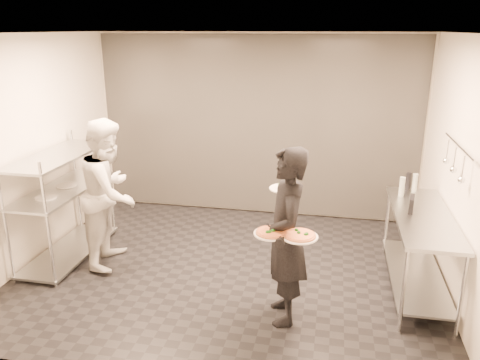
% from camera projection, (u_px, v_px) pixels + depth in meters
% --- Properties ---
extents(room_shell, '(5.00, 4.00, 2.80)m').
position_uv_depth(room_shell, '(247.00, 138.00, 6.45)').
color(room_shell, black).
rests_on(room_shell, ground).
extents(pass_rack, '(0.60, 1.60, 1.50)m').
position_uv_depth(pass_rack, '(64.00, 200.00, 5.95)').
color(pass_rack, silver).
rests_on(pass_rack, ground).
extents(prep_counter, '(0.60, 1.80, 0.92)m').
position_uv_depth(prep_counter, '(420.00, 239.00, 5.18)').
color(prep_counter, silver).
rests_on(prep_counter, ground).
extents(utensil_rail, '(0.07, 1.20, 0.31)m').
position_uv_depth(utensil_rail, '(456.00, 160.00, 4.85)').
color(utensil_rail, silver).
rests_on(utensil_rail, room_shell).
extents(waiter, '(0.58, 0.75, 1.81)m').
position_uv_depth(waiter, '(286.00, 237.00, 4.57)').
color(waiter, black).
rests_on(waiter, ground).
extents(chef, '(0.79, 0.96, 1.84)m').
position_uv_depth(chef, '(110.00, 193.00, 5.75)').
color(chef, silver).
rests_on(chef, ground).
extents(pizza_plate_near, '(0.33, 0.33, 0.05)m').
position_uv_depth(pizza_plate_near, '(271.00, 233.00, 4.36)').
color(pizza_plate_near, silver).
rests_on(pizza_plate_near, waiter).
extents(pizza_plate_far, '(0.35, 0.35, 0.05)m').
position_uv_depth(pizza_plate_far, '(299.00, 235.00, 4.31)').
color(pizza_plate_far, silver).
rests_on(pizza_plate_far, waiter).
extents(salad_plate, '(0.31, 0.31, 0.07)m').
position_uv_depth(salad_plate, '(285.00, 187.00, 4.69)').
color(salad_plate, silver).
rests_on(salad_plate, waiter).
extents(pos_monitor, '(0.09, 0.24, 0.17)m').
position_uv_depth(pos_monitor, '(412.00, 204.00, 5.15)').
color(pos_monitor, black).
rests_on(pos_monitor, prep_counter).
extents(bottle_green, '(0.06, 0.06, 0.23)m').
position_uv_depth(bottle_green, '(402.00, 186.00, 5.62)').
color(bottle_green, gray).
rests_on(bottle_green, prep_counter).
extents(bottle_clear, '(0.06, 0.06, 0.22)m').
position_uv_depth(bottle_clear, '(415.00, 182.00, 5.80)').
color(bottle_clear, gray).
rests_on(bottle_clear, prep_counter).
extents(bottle_dark, '(0.07, 0.07, 0.22)m').
position_uv_depth(bottle_dark, '(408.00, 182.00, 5.81)').
color(bottle_dark, black).
rests_on(bottle_dark, prep_counter).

